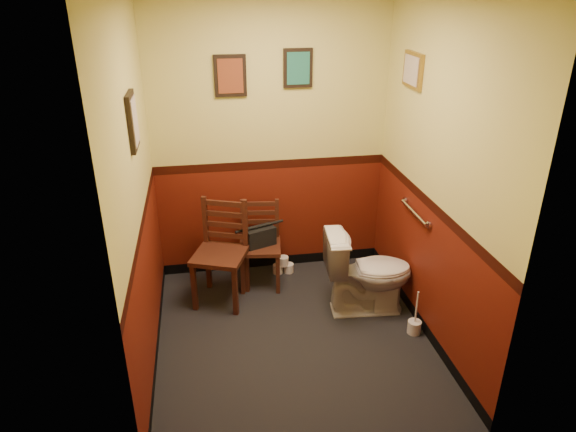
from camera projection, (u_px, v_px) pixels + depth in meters
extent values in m
cube|color=black|center=(293.00, 337.00, 4.28)|extent=(2.20, 2.40, 0.00)
cube|color=#5A160B|center=(271.00, 140.00, 4.79)|extent=(2.20, 0.00, 2.70)
cube|color=#5A160B|center=(336.00, 270.00, 2.64)|extent=(2.20, 0.00, 2.70)
cube|color=#5A160B|center=(137.00, 196.00, 3.54)|extent=(0.00, 2.40, 2.70)
cube|color=#5A160B|center=(437.00, 177.00, 3.88)|extent=(0.00, 2.40, 2.70)
cylinder|color=silver|center=(414.00, 212.00, 4.27)|extent=(0.03, 0.50, 0.03)
cylinder|color=silver|center=(429.00, 225.00, 4.05)|extent=(0.02, 0.06, 0.06)
cylinder|color=silver|center=(405.00, 201.00, 4.49)|extent=(0.02, 0.06, 0.06)
cube|color=black|center=(230.00, 76.00, 4.46)|extent=(0.28, 0.03, 0.36)
cube|color=brown|center=(230.00, 76.00, 4.45)|extent=(0.22, 0.01, 0.30)
cube|color=black|center=(298.00, 68.00, 4.54)|extent=(0.26, 0.03, 0.34)
cube|color=#216C5B|center=(298.00, 68.00, 4.52)|extent=(0.20, 0.01, 0.28)
cube|color=black|center=(132.00, 121.00, 3.42)|extent=(0.03, 0.30, 0.38)
cube|color=#BDAA94|center=(135.00, 121.00, 3.43)|extent=(0.01, 0.24, 0.31)
cube|color=olive|center=(413.00, 70.00, 4.12)|extent=(0.03, 0.34, 0.28)
cube|color=#BDAA94|center=(411.00, 70.00, 4.12)|extent=(0.01, 0.28, 0.22)
imported|color=white|center=(368.00, 273.00, 4.49)|extent=(0.80, 0.49, 0.76)
cylinder|color=silver|center=(414.00, 327.00, 4.31)|extent=(0.11, 0.11, 0.11)
cylinder|color=silver|center=(417.00, 308.00, 4.23)|extent=(0.02, 0.02, 0.32)
cube|color=#411D13|center=(220.00, 255.00, 4.58)|extent=(0.57, 0.57, 0.04)
cube|color=#411D13|center=(194.00, 287.00, 4.54)|extent=(0.05, 0.05, 0.47)
cube|color=#411D13|center=(208.00, 266.00, 4.88)|extent=(0.05, 0.05, 0.47)
cube|color=#411D13|center=(235.00, 291.00, 4.48)|extent=(0.05, 0.05, 0.47)
cube|color=#411D13|center=(247.00, 270.00, 4.81)|extent=(0.05, 0.05, 0.47)
cube|color=#411D13|center=(205.00, 220.00, 4.69)|extent=(0.05, 0.05, 0.47)
cube|color=#411D13|center=(245.00, 224.00, 4.62)|extent=(0.05, 0.05, 0.47)
cube|color=#411D13|center=(226.00, 235.00, 4.71)|extent=(0.34, 0.15, 0.05)
cube|color=#411D13|center=(225.00, 225.00, 4.66)|extent=(0.34, 0.15, 0.05)
cube|color=#411D13|center=(225.00, 214.00, 4.62)|extent=(0.34, 0.15, 0.05)
cube|color=#411D13|center=(224.00, 204.00, 4.58)|extent=(0.34, 0.15, 0.05)
cube|color=#411D13|center=(260.00, 246.00, 4.86)|extent=(0.43, 0.43, 0.04)
cube|color=#411D13|center=(243.00, 275.00, 4.79)|extent=(0.04, 0.04, 0.41)
cube|color=#411D13|center=(244.00, 257.00, 5.09)|extent=(0.04, 0.04, 0.41)
cube|color=#411D13|center=(278.00, 274.00, 4.80)|extent=(0.04, 0.04, 0.41)
cube|color=#411D13|center=(277.00, 257.00, 5.10)|extent=(0.04, 0.04, 0.41)
cube|color=#411D13|center=(243.00, 219.00, 4.92)|extent=(0.04, 0.04, 0.41)
cube|color=#411D13|center=(277.00, 219.00, 4.93)|extent=(0.04, 0.04, 0.41)
cube|color=#411D13|center=(260.00, 230.00, 4.97)|extent=(0.31, 0.07, 0.04)
cube|color=#411D13|center=(260.00, 221.00, 4.93)|extent=(0.31, 0.07, 0.04)
cube|color=#411D13|center=(260.00, 213.00, 4.90)|extent=(0.31, 0.07, 0.04)
cube|color=#411D13|center=(259.00, 204.00, 4.86)|extent=(0.31, 0.07, 0.04)
cube|color=black|center=(260.00, 236.00, 4.81)|extent=(0.31, 0.23, 0.18)
cylinder|color=black|center=(260.00, 226.00, 4.77)|extent=(0.24, 0.11, 0.02)
cylinder|color=silver|center=(278.00, 269.00, 5.20)|extent=(0.10, 0.10, 0.09)
cylinder|color=silver|center=(289.00, 268.00, 5.21)|extent=(0.10, 0.10, 0.09)
cylinder|color=silver|center=(283.00, 261.00, 5.16)|extent=(0.10, 0.10, 0.09)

